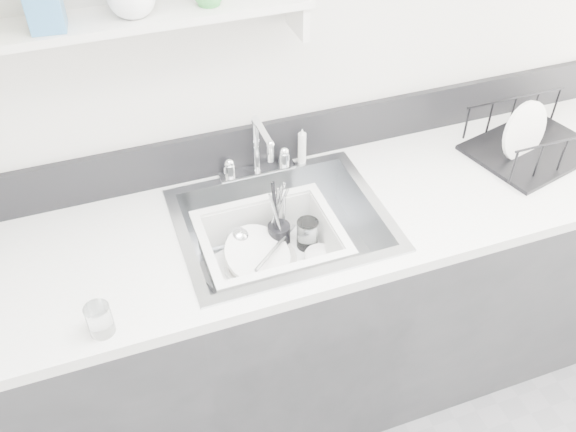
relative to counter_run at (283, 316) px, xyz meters
name	(u,v)px	position (x,y,z in m)	size (l,w,h in m)	color
room_shell	(483,174)	(0.00, -0.80, 1.22)	(3.50, 3.00, 2.60)	silver
counter_run	(283,316)	(0.00, 0.00, 0.00)	(3.20, 0.62, 0.92)	#29292C
backsplash	(253,146)	(0.00, 0.30, 0.54)	(3.20, 0.02, 0.16)	black
sink	(283,241)	(0.00, 0.00, 0.37)	(0.64, 0.52, 0.20)	silver
faucet	(258,160)	(0.00, 0.25, 0.52)	(0.26, 0.18, 0.23)	silver
side_sprayer	(302,146)	(0.16, 0.25, 0.53)	(0.03, 0.03, 0.14)	silver
wall_shelf	(122,22)	(-0.35, 0.23, 1.05)	(1.00, 0.16, 0.12)	silver
wash_tub	(271,251)	(-0.05, -0.03, 0.37)	(0.43, 0.35, 0.17)	silver
plate_stack	(260,260)	(-0.08, -0.02, 0.33)	(0.26, 0.25, 0.10)	white
utensil_cup	(279,234)	(0.00, 0.04, 0.36)	(0.07, 0.07, 0.25)	black
ladle	(260,251)	(-0.07, 0.00, 0.35)	(0.31, 0.11, 0.09)	silver
tumbler_in_tub	(307,234)	(0.09, 0.02, 0.36)	(0.07, 0.07, 0.10)	white
tumbler_counter	(100,320)	(-0.57, -0.24, 0.51)	(0.06, 0.06, 0.09)	white
dish_rack	(536,133)	(0.94, 0.05, 0.53)	(0.42, 0.32, 0.15)	black
bowl_small	(321,258)	(0.10, -0.07, 0.32)	(0.10, 0.10, 0.03)	white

